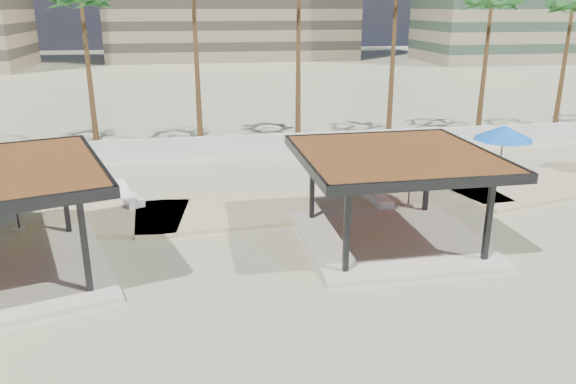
# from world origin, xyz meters

# --- Properties ---
(ground) EXTENTS (200.00, 200.00, 0.00)m
(ground) POSITION_xyz_m (0.00, 0.00, 0.00)
(ground) COLOR tan
(ground) RESTS_ON ground
(promenade) EXTENTS (44.45, 7.97, 0.24)m
(promenade) POSITION_xyz_m (2.00, 7.67, 0.06)
(promenade) COLOR #C6B284
(promenade) RESTS_ON ground
(boundary_wall) EXTENTS (56.00, 0.30, 1.20)m
(boundary_wall) POSITION_xyz_m (0.00, 16.00, 0.60)
(boundary_wall) COLOR silver
(boundary_wall) RESTS_ON ground
(pavilion_central) EXTENTS (6.71, 6.71, 3.38)m
(pavilion_central) POSITION_xyz_m (3.39, 2.82, 2.01)
(pavilion_central) COLOR beige
(pavilion_central) RESTS_ON ground
(umbrella_b) EXTENTS (2.97, 2.97, 2.51)m
(umbrella_b) POSITION_xyz_m (-10.14, 5.80, 2.34)
(umbrella_b) COLOR beige
(umbrella_b) RESTS_ON promenade
(umbrella_c) EXTENTS (3.17, 3.17, 2.41)m
(umbrella_c) POSITION_xyz_m (5.27, 5.80, 2.25)
(umbrella_c) COLOR beige
(umbrella_c) RESTS_ON promenade
(umbrella_d) EXTENTS (3.40, 3.40, 2.58)m
(umbrella_d) POSITION_xyz_m (11.27, 9.05, 2.40)
(umbrella_d) COLOR beige
(umbrella_d) RESTS_ON promenade
(lounger_a) EXTENTS (1.59, 2.17, 0.79)m
(lounger_a) POSITION_xyz_m (-6.45, 8.44, 0.37)
(lounger_a) COLOR white
(lounger_a) RESTS_ON promenade
(lounger_b) EXTENTS (0.84, 2.06, 0.76)m
(lounger_b) POSITION_xyz_m (4.14, 6.53, 0.36)
(lounger_b) COLOR white
(lounger_b) RESTS_ON promenade
(palm_c) EXTENTS (3.00, 3.00, 9.33)m
(palm_c) POSITION_xyz_m (-9.00, 18.10, 8.16)
(palm_c) COLOR brown
(palm_c) RESTS_ON ground
(palm_g) EXTENTS (3.00, 3.00, 9.16)m
(palm_g) POSITION_xyz_m (15.00, 18.20, 8.00)
(palm_g) COLOR brown
(palm_g) RESTS_ON ground
(palm_h) EXTENTS (3.00, 3.00, 8.93)m
(palm_h) POSITION_xyz_m (21.00, 18.80, 7.79)
(palm_h) COLOR brown
(palm_h) RESTS_ON ground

